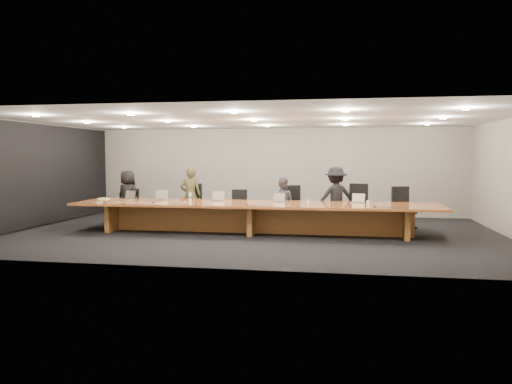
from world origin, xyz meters
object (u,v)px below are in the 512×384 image
at_px(av_box, 97,202).
at_px(conference_table, 254,212).
at_px(amber_mug, 183,199).
at_px(chair_far_right, 404,208).
at_px(mic_right, 374,206).
at_px(laptop_d, 279,198).
at_px(water_bottle, 190,197).
at_px(laptop_a, 127,195).
at_px(mic_left, 154,202).
at_px(person_a, 128,197).
at_px(laptop_b, 159,195).
at_px(person_d, 336,198).
at_px(chair_far_left, 129,205).
at_px(chair_left, 190,204).
at_px(person_b, 190,196).
at_px(paper_cup_far, 368,202).
at_px(person_c, 282,202).
at_px(paper_cup_near, 308,202).
at_px(chair_right, 356,206).
at_px(chair_mid_right, 294,206).
at_px(chair_mid_left, 239,208).
at_px(laptop_c, 217,196).
at_px(mic_center, 247,205).
at_px(laptop_e, 358,198).

bearing_deg(av_box, conference_table, 34.29).
distance_m(amber_mug, av_box, 2.12).
height_order(chair_far_right, mic_right, chair_far_right).
xyz_separation_m(laptop_d, water_bottle, (-2.23, -0.25, 0.00)).
distance_m(laptop_a, mic_left, 1.26).
xyz_separation_m(person_a, laptop_b, (1.32, -0.97, 0.14)).
distance_m(person_d, mic_left, 4.70).
distance_m(chair_far_left, amber_mug, 2.28).
height_order(chair_left, laptop_d, chair_left).
distance_m(person_b, amber_mug, 1.00).
xyz_separation_m(laptop_a, av_box, (-0.33, -1.01, -0.11)).
xyz_separation_m(water_bottle, amber_mug, (-0.26, 0.20, -0.07)).
bearing_deg(person_d, mic_right, 97.51).
xyz_separation_m(person_b, paper_cup_far, (4.78, -1.07, -0.01)).
relative_size(chair_far_left, paper_cup_far, 11.12).
height_order(person_c, paper_cup_near, person_c).
relative_size(chair_right, person_b, 0.75).
height_order(laptop_b, mic_right, laptop_b).
bearing_deg(chair_mid_right, laptop_b, 178.66).
relative_size(chair_mid_left, chair_mid_right, 0.89).
height_order(chair_far_left, chair_mid_left, chair_mid_left).
xyz_separation_m(laptop_c, mic_center, (0.97, -0.92, -0.12)).
bearing_deg(person_d, chair_left, -20.34).
height_order(person_c, laptop_d, person_c).
xyz_separation_m(chair_left, laptop_d, (2.62, -0.94, 0.28)).
bearing_deg(laptop_d, person_b, 160.93).
height_order(conference_table, paper_cup_far, paper_cup_far).
relative_size(water_bottle, mic_right, 2.06).
bearing_deg(chair_mid_right, amber_mug, -176.75).
bearing_deg(person_c, laptop_e, 167.07).
relative_size(conference_table, paper_cup_far, 100.95).
height_order(chair_left, laptop_e, chair_left).
xyz_separation_m(chair_far_right, laptop_a, (-7.22, -0.87, 0.30)).
distance_m(conference_table, av_box, 3.90).
xyz_separation_m(person_c, mic_left, (-3.02, -1.49, 0.10)).
xyz_separation_m(person_c, person_d, (1.42, 0.04, 0.15)).
height_order(laptop_b, av_box, laptop_b).
bearing_deg(chair_mid_left, mic_center, -82.00).
bearing_deg(chair_right, laptop_a, -151.20).
bearing_deg(mic_center, laptop_e, 21.16).
xyz_separation_m(chair_far_right, person_d, (-1.75, -0.04, 0.24)).
bearing_deg(mic_left, laptop_d, 11.56).
distance_m(person_d, laptop_b, 4.63).
bearing_deg(laptop_c, laptop_a, -175.13).
distance_m(laptop_a, mic_center, 3.59).
xyz_separation_m(laptop_c, paper_cup_near, (2.35, -0.19, -0.09)).
xyz_separation_m(chair_far_left, person_c, (4.44, -0.18, 0.17)).
relative_size(laptop_a, laptop_c, 0.95).
relative_size(laptop_e, mic_left, 2.99).
relative_size(chair_left, water_bottle, 4.94).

